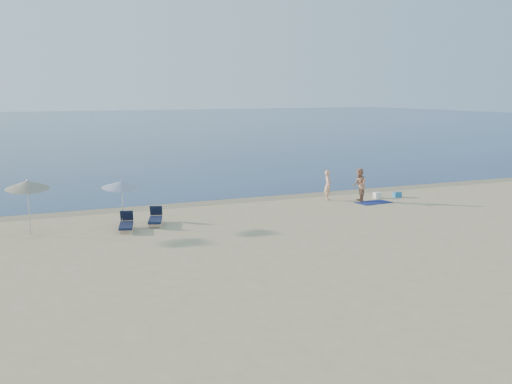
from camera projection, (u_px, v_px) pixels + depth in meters
sea at (60, 126)px, 108.57m from camera, size 240.00×160.00×0.01m
wet_sand_strip at (269, 198)px, 36.37m from camera, size 240.00×1.60×0.00m
person_left at (328, 185)px, 35.53m from camera, size 0.64×0.73×1.68m
person_right at (359, 185)px, 35.01m from camera, size 0.99×1.10×1.84m
beach_towel at (373, 202)px, 34.86m from camera, size 1.98×1.22×0.03m
white_bag at (377, 195)px, 36.36m from camera, size 0.40×0.34×0.33m
blue_cooler at (397, 195)px, 36.64m from camera, size 0.46×0.35×0.31m
umbrella_near at (121, 185)px, 28.56m from camera, size 1.89×1.90×2.18m
umbrella_far at (27, 185)px, 26.95m from camera, size 2.15×2.17×2.45m
lounger_left at (126, 224)px, 28.02m from camera, size 1.04×1.84×0.77m
lounger_right at (155, 218)px, 29.24m from camera, size 1.11×1.83×0.77m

